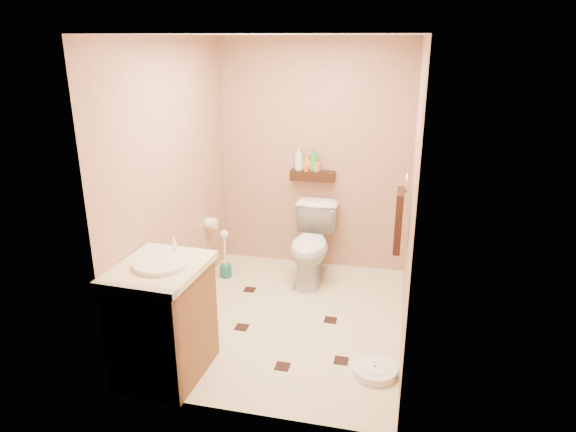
# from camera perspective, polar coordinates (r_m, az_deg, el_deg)

# --- Properties ---
(ground) EXTENTS (2.50, 2.50, 0.00)m
(ground) POSITION_cam_1_polar(r_m,az_deg,el_deg) (4.68, -0.11, -11.33)
(ground) COLOR beige
(ground) RESTS_ON ground
(wall_back) EXTENTS (2.00, 0.04, 2.40)m
(wall_back) POSITION_cam_1_polar(r_m,az_deg,el_deg) (5.39, 2.93, 6.56)
(wall_back) COLOR tan
(wall_back) RESTS_ON ground
(wall_front) EXTENTS (2.00, 0.04, 2.40)m
(wall_front) POSITION_cam_1_polar(r_m,az_deg,el_deg) (3.06, -5.45, -3.53)
(wall_front) COLOR tan
(wall_front) RESTS_ON ground
(wall_left) EXTENTS (0.04, 2.50, 2.40)m
(wall_left) POSITION_cam_1_polar(r_m,az_deg,el_deg) (4.52, -12.57, 3.65)
(wall_left) COLOR tan
(wall_left) RESTS_ON ground
(wall_right) EXTENTS (0.04, 2.50, 2.40)m
(wall_right) POSITION_cam_1_polar(r_m,az_deg,el_deg) (4.10, 13.63, 1.94)
(wall_right) COLOR tan
(wall_right) RESTS_ON ground
(ceiling) EXTENTS (2.00, 2.50, 0.02)m
(ceiling) POSITION_cam_1_polar(r_m,az_deg,el_deg) (4.03, -0.13, 19.52)
(ceiling) COLOR white
(ceiling) RESTS_ON wall_back
(wall_shelf) EXTENTS (0.46, 0.14, 0.10)m
(wall_shelf) POSITION_cam_1_polar(r_m,az_deg,el_deg) (5.35, 2.74, 4.50)
(wall_shelf) COLOR #341B0E
(wall_shelf) RESTS_ON wall_back
(floor_accents) EXTENTS (1.15, 1.42, 0.01)m
(floor_accents) POSITION_cam_1_polar(r_m,az_deg,el_deg) (4.63, 0.16, -11.68)
(floor_accents) COLOR black
(floor_accents) RESTS_ON ground
(toilet) EXTENTS (0.44, 0.76, 0.77)m
(toilet) POSITION_cam_1_polar(r_m,az_deg,el_deg) (5.23, 2.66, -3.19)
(toilet) COLOR white
(toilet) RESTS_ON ground
(vanity) EXTENTS (0.63, 0.75, 1.01)m
(vanity) POSITION_cam_1_polar(r_m,az_deg,el_deg) (3.90, -13.67, -11.04)
(vanity) COLOR brown
(vanity) RESTS_ON ground
(bathroom_scale) EXTENTS (0.35, 0.35, 0.07)m
(bathroom_scale) POSITION_cam_1_polar(r_m,az_deg,el_deg) (4.05, 9.62, -16.56)
(bathroom_scale) COLOR white
(bathroom_scale) RESTS_ON ground
(toilet_brush) EXTENTS (0.12, 0.12, 0.52)m
(toilet_brush) POSITION_cam_1_polar(r_m,az_deg,el_deg) (5.40, -6.97, -4.94)
(toilet_brush) COLOR #186355
(toilet_brush) RESTS_ON ground
(towel_ring) EXTENTS (0.12, 0.30, 0.76)m
(towel_ring) POSITION_cam_1_polar(r_m,az_deg,el_deg) (4.41, 12.26, -0.19)
(towel_ring) COLOR silver
(towel_ring) RESTS_ON wall_right
(toilet_paper) EXTENTS (0.12, 0.11, 0.12)m
(toilet_paper) POSITION_cam_1_polar(r_m,az_deg,el_deg) (5.25, -8.52, -0.80)
(toilet_paper) COLOR white
(toilet_paper) RESTS_ON wall_left
(bottle_a) EXTENTS (0.13, 0.13, 0.24)m
(bottle_a) POSITION_cam_1_polar(r_m,az_deg,el_deg) (5.34, 1.22, 6.38)
(bottle_a) COLOR silver
(bottle_a) RESTS_ON wall_shelf
(bottle_b) EXTENTS (0.11, 0.11, 0.18)m
(bottle_b) POSITION_cam_1_polar(r_m,az_deg,el_deg) (5.33, 2.15, 5.97)
(bottle_b) COLOR gold
(bottle_b) RESTS_ON wall_shelf
(bottle_c) EXTENTS (0.13, 0.13, 0.13)m
(bottle_c) POSITION_cam_1_polar(r_m,az_deg,el_deg) (5.33, 2.31, 5.73)
(bottle_c) COLOR red
(bottle_c) RESTS_ON wall_shelf
(bottle_d) EXTENTS (0.11, 0.11, 0.24)m
(bottle_d) POSITION_cam_1_polar(r_m,az_deg,el_deg) (5.31, 2.89, 6.27)
(bottle_d) COLOR green
(bottle_d) RESTS_ON wall_shelf
(bottle_e) EXTENTS (0.09, 0.09, 0.15)m
(bottle_e) POSITION_cam_1_polar(r_m,az_deg,el_deg) (5.32, 3.13, 5.79)
(bottle_e) COLOR #FF8E54
(bottle_e) RESTS_ON wall_shelf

